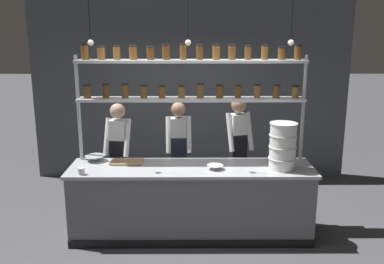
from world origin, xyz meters
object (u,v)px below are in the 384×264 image
container_stack (283,146)px  prep_bowl_near_left (95,158)px  spice_shelf_unit (190,82)px  prep_bowl_center_front (215,167)px  cutting_board (128,162)px  chef_left (119,153)px  chef_center (179,150)px  chef_right (238,147)px  serving_cup_front (81,171)px

container_stack → prep_bowl_near_left: (-2.37, 0.34, -0.26)m
spice_shelf_unit → prep_bowl_center_front: spice_shelf_unit is taller
cutting_board → prep_bowl_near_left: size_ratio=1.51×
chef_left → chef_center: chef_left is taller
container_stack → prep_bowl_center_front: container_stack is taller
chef_center → chef_right: chef_right is taller
chef_left → serving_cup_front: chef_left is taller
prep_bowl_near_left → serving_cup_front: (-0.05, -0.53, 0.01)m
chef_right → container_stack: (0.45, -0.83, 0.24)m
prep_bowl_center_front → chef_center: bearing=118.0°
chef_left → chef_center: size_ratio=1.01×
chef_center → prep_bowl_center_front: (0.47, -0.88, 0.03)m
serving_cup_front → spice_shelf_unit: bearing=25.3°
chef_right → prep_bowl_near_left: size_ratio=6.33×
chef_center → cutting_board: 0.89m
container_stack → cutting_board: 1.97m
spice_shelf_unit → serving_cup_front: (-1.29, -0.61, -0.99)m
chef_center → prep_bowl_near_left: (-1.08, -0.53, 0.04)m
spice_shelf_unit → chef_center: (-0.17, 0.45, -1.03)m
chef_left → chef_right: bearing=15.2°
chef_right → prep_bowl_near_left: 1.99m
chef_right → prep_bowl_center_front: size_ratio=8.29×
serving_cup_front → cutting_board: bearing=42.8°
chef_left → prep_bowl_center_front: size_ratio=8.00×
prep_bowl_near_left → serving_cup_front: bearing=-95.3°
chef_left → container_stack: bearing=-7.7°
chef_right → prep_bowl_near_left: (-1.92, -0.49, -0.01)m
chef_right → chef_center: bearing=161.4°
spice_shelf_unit → cutting_board: bearing=-168.5°
container_stack → prep_bowl_near_left: 2.41m
chef_left → cutting_board: size_ratio=4.05×
spice_shelf_unit → cutting_board: 1.31m
chef_right → serving_cup_front: size_ratio=20.25×
chef_center → serving_cup_front: 1.55m
chef_left → prep_bowl_near_left: size_ratio=6.11×
spice_shelf_unit → prep_bowl_center_front: 1.13m
serving_cup_front → prep_bowl_near_left: bearing=84.7°
spice_shelf_unit → chef_left: size_ratio=1.82×
chef_right → prep_bowl_center_front: chef_right is taller
chef_right → serving_cup_front: (-1.97, -1.03, -0.01)m
chef_center → chef_right: 0.85m
spice_shelf_unit → chef_right: size_ratio=1.76×
chef_right → serving_cup_front: bearing=-168.3°
chef_left → chef_center: 0.84m
chef_left → prep_bowl_near_left: chef_left is taller
cutting_board → prep_bowl_near_left: 0.44m
spice_shelf_unit → chef_left: spice_shelf_unit is taller
chef_left → prep_bowl_near_left: bearing=-116.4°
container_stack → chef_center: bearing=146.0°
chef_right → cutting_board: 1.60m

